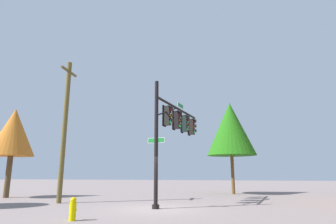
% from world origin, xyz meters
% --- Properties ---
extents(ground_plane, '(120.00, 120.00, 0.00)m').
position_xyz_m(ground_plane, '(0.00, 0.00, 0.00)').
color(ground_plane, gray).
extents(signal_pole_assembly, '(6.46, 1.88, 6.48)m').
position_xyz_m(signal_pole_assembly, '(2.60, -0.52, 4.52)').
color(signal_pole_assembly, black).
rests_on(signal_pole_assembly, ground_plane).
extents(utility_pole, '(1.80, 0.28, 8.63)m').
position_xyz_m(utility_pole, '(1.35, 6.15, 4.45)').
color(utility_pole, brown).
rests_on(utility_pole, ground_plane).
extents(fire_hydrant, '(0.33, 0.24, 0.83)m').
position_xyz_m(fire_hydrant, '(-4.09, 2.03, 0.41)').
color(fire_hydrant, '#DAC401').
rests_on(fire_hydrant, ground_plane).
extents(tree_near, '(3.18, 3.18, 6.46)m').
position_xyz_m(tree_near, '(3.90, 12.03, 4.65)').
color(tree_near, '#4F3D24').
rests_on(tree_near, ground_plane).
extents(tree_far, '(4.18, 4.18, 7.83)m').
position_xyz_m(tree_far, '(11.11, -3.74, 5.50)').
color(tree_far, brown).
rests_on(tree_far, ground_plane).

